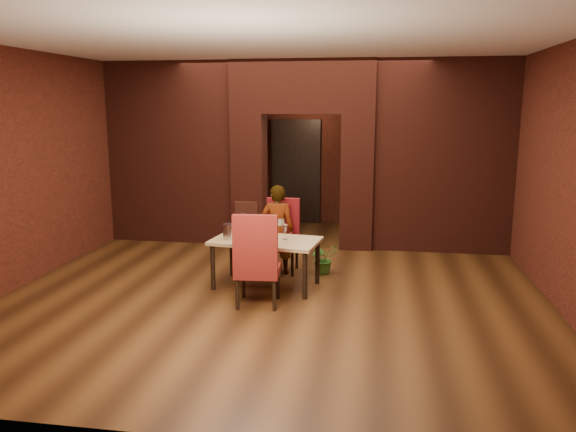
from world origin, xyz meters
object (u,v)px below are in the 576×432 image
object	(u,v)px
person_seated	(277,230)
water_bottle	(243,225)
wine_bucket	(229,231)
potted_plant	(324,258)
chair_far	(281,236)
wine_glass_c	(285,232)
dining_table	(266,263)
chair_near	(258,258)
wine_glass_b	(263,233)
wine_glass_a	(252,231)

from	to	relation	value
person_seated	water_bottle	xyz separation A→B (m)	(-0.39, -0.53, 0.17)
person_seated	wine_bucket	world-z (taller)	person_seated
wine_bucket	potted_plant	world-z (taller)	wine_bucket
chair_far	wine_glass_c	xyz separation A→B (m)	(0.18, -0.70, 0.23)
wine_glass_c	wine_bucket	size ratio (longest dim) A/B	0.98
dining_table	chair_near	size ratio (longest dim) A/B	1.20
wine_glass_b	wine_bucket	xyz separation A→B (m)	(-0.46, -0.02, 0.00)
wine_glass_b	chair_near	bearing A→B (deg)	-83.79
wine_bucket	chair_near	bearing A→B (deg)	-49.82
wine_glass_b	wine_glass_a	bearing A→B (deg)	165.09
chair_near	wine_glass_c	distance (m)	0.77
wine_glass_c	wine_bucket	world-z (taller)	wine_bucket
wine_bucket	potted_plant	xyz separation A→B (m)	(1.21, 0.81, -0.55)
wine_glass_a	wine_glass_c	world-z (taller)	wine_glass_a
wine_glass_a	wine_glass_b	world-z (taller)	wine_glass_a
person_seated	water_bottle	bearing A→B (deg)	52.21
dining_table	wine_glass_c	bearing A→B (deg)	13.89
wine_glass_a	wine_glass_b	distance (m)	0.17
chair_far	wine_bucket	xyz separation A→B (m)	(-0.57, -0.79, 0.23)
chair_far	wine_bucket	world-z (taller)	chair_far
potted_plant	wine_glass_b	bearing A→B (deg)	-133.24
person_seated	potted_plant	size ratio (longest dim) A/B	2.92
chair_near	wine_glass_a	world-z (taller)	chair_near
wine_glass_b	potted_plant	world-z (taller)	wine_glass_b
wine_glass_a	wine_bucket	bearing A→B (deg)	-167.86
chair_near	water_bottle	distance (m)	0.93
dining_table	wine_glass_a	world-z (taller)	wine_glass_a
wine_bucket	water_bottle	distance (m)	0.24
dining_table	water_bottle	xyz separation A→B (m)	(-0.35, 0.12, 0.50)
chair_near	water_bottle	size ratio (longest dim) A/B	3.56
wine_glass_b	wine_bucket	bearing A→B (deg)	-177.62
wine_glass_c	person_seated	bearing A→B (deg)	109.10
chair_near	wine_glass_a	size ratio (longest dim) A/B	5.17
wine_glass_a	potted_plant	xyz separation A→B (m)	(0.91, 0.75, -0.55)
wine_glass_c	potted_plant	distance (m)	1.02
chair_far	potted_plant	size ratio (longest dim) A/B	2.39
chair_far	chair_near	distance (m)	1.42
chair_near	person_seated	xyz separation A→B (m)	(0.00, 1.34, 0.07)
wine_glass_b	wine_bucket	world-z (taller)	wine_bucket
chair_far	wine_glass_b	size ratio (longest dim) A/B	5.40
person_seated	potted_plant	bearing A→B (deg)	-173.08
wine_glass_b	potted_plant	xyz separation A→B (m)	(0.75, 0.80, -0.54)
dining_table	chair_near	xyz separation A→B (m)	(0.04, -0.69, 0.26)
chair_far	person_seated	xyz separation A→B (m)	(-0.04, -0.08, 0.12)
chair_far	wine_glass_a	bearing A→B (deg)	-109.84
wine_glass_b	wine_bucket	size ratio (longest dim) A/B	0.96
dining_table	wine_glass_b	world-z (taller)	wine_glass_b
wine_glass_b	potted_plant	distance (m)	1.22
chair_far	water_bottle	distance (m)	0.80
chair_near	wine_glass_c	size ratio (longest dim) A/B	5.72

